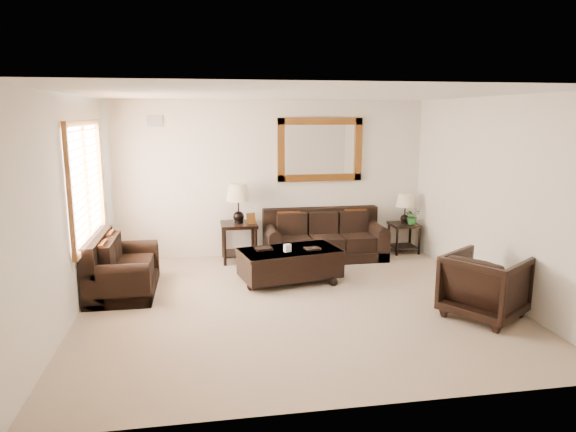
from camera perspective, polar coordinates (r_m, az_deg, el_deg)
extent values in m
cube|color=tan|center=(6.88, 0.84, -9.68)|extent=(5.50, 5.00, 0.01)
cube|color=white|center=(6.43, 0.91, 13.41)|extent=(5.50, 5.00, 0.01)
cube|color=silver|center=(8.97, -2.04, 4.13)|extent=(5.50, 0.01, 2.70)
cube|color=silver|center=(4.15, 7.20, -4.30)|extent=(5.50, 0.01, 2.70)
cube|color=silver|center=(6.61, -23.28, 0.68)|extent=(0.01, 5.00, 2.70)
cube|color=silver|center=(7.52, 21.96, 1.96)|extent=(0.01, 5.00, 2.70)
cube|color=white|center=(7.44, -21.70, 3.44)|extent=(0.01, 1.80, 1.50)
cube|color=brown|center=(7.38, -21.88, 9.54)|extent=(0.06, 1.96, 0.08)
cube|color=brown|center=(7.57, -21.02, -2.47)|extent=(0.06, 1.96, 0.08)
cube|color=brown|center=(6.53, -23.07, 2.36)|extent=(0.06, 0.08, 1.50)
cube|color=brown|center=(8.35, -20.16, 4.31)|extent=(0.06, 0.08, 1.50)
cube|color=brown|center=(7.44, -21.44, 3.46)|extent=(0.05, 0.05, 1.50)
cube|color=#4F2A0F|center=(9.04, 3.59, 7.36)|extent=(1.50, 0.06, 1.10)
cube|color=white|center=(9.06, 3.56, 7.37)|extent=(1.26, 0.01, 0.86)
cube|color=#999999|center=(8.83, -14.58, 10.19)|extent=(0.25, 0.02, 0.18)
cube|color=black|center=(8.93, 4.08, -4.21)|extent=(2.05, 0.89, 0.17)
cube|color=black|center=(9.12, 3.62, -0.35)|extent=(2.05, 0.21, 0.42)
cube|color=black|center=(8.75, 0.64, -3.09)|extent=(0.52, 0.73, 0.25)
cube|color=black|center=(8.86, 4.12, -2.93)|extent=(0.52, 0.73, 0.25)
cube|color=black|center=(9.00, 7.51, -2.77)|extent=(0.52, 0.73, 0.25)
cube|color=black|center=(8.72, -1.82, -3.46)|extent=(0.21, 0.89, 0.49)
cylinder|color=black|center=(8.66, -1.83, -1.87)|extent=(0.21, 0.87, 0.21)
cube|color=black|center=(9.14, 9.72, -2.92)|extent=(0.21, 0.89, 0.49)
cylinder|color=black|center=(9.09, 9.78, -1.41)|extent=(0.21, 0.87, 0.21)
cube|color=#6B300E|center=(8.84, 0.11, -0.73)|extent=(0.39, 0.17, 0.40)
cube|color=#6B300E|center=(9.12, 7.52, -0.46)|extent=(0.39, 0.17, 0.40)
cube|color=black|center=(7.65, -17.73, -7.40)|extent=(0.87, 1.46, 0.16)
cube|color=black|center=(7.56, -20.47, -3.59)|extent=(0.20, 1.46, 0.41)
cube|color=black|center=(7.34, -17.97, -6.53)|extent=(0.71, 0.51, 0.25)
cube|color=black|center=(7.84, -17.43, -5.37)|extent=(0.71, 0.51, 0.25)
cube|color=black|center=(7.01, -18.51, -7.79)|extent=(0.87, 0.20, 0.48)
cylinder|color=black|center=(6.94, -18.63, -5.90)|extent=(0.85, 0.20, 0.20)
cube|color=black|center=(8.20, -17.20, -4.96)|extent=(0.87, 0.20, 0.48)
cylinder|color=black|center=(8.14, -17.30, -3.33)|extent=(0.85, 0.20, 0.20)
cube|color=#6B300E|center=(7.23, -19.60, -4.22)|extent=(0.17, 0.38, 0.39)
cube|color=#6B300E|center=(7.82, -18.84, -3.03)|extent=(0.17, 0.38, 0.39)
cube|color=black|center=(8.69, -5.49, -0.95)|extent=(0.60, 0.60, 0.05)
cube|color=black|center=(8.81, -5.43, -4.12)|extent=(0.51, 0.51, 0.03)
cylinder|color=black|center=(8.51, -7.05, -3.53)|extent=(0.05, 0.05, 0.60)
cylinder|color=black|center=(8.54, -3.59, -3.41)|extent=(0.05, 0.05, 0.60)
cylinder|color=black|center=(9.00, -7.20, -2.71)|extent=(0.05, 0.05, 0.60)
cylinder|color=black|center=(9.04, -3.94, -2.59)|extent=(0.05, 0.05, 0.60)
sphere|color=black|center=(8.67, -5.50, -0.07)|extent=(0.19, 0.19, 0.19)
cylinder|color=black|center=(8.63, -5.53, 1.22)|extent=(0.03, 0.03, 0.39)
cone|color=#CAB486|center=(8.60, -5.56, 2.65)|extent=(0.42, 0.42, 0.28)
cube|color=#4F2A0F|center=(8.58, -4.14, -0.27)|extent=(0.16, 0.11, 0.19)
cube|color=black|center=(9.46, 12.80, -0.94)|extent=(0.49, 0.49, 0.04)
cube|color=black|center=(9.55, 12.69, -3.30)|extent=(0.41, 0.41, 0.03)
cylinder|color=black|center=(9.25, 12.02, -2.86)|extent=(0.04, 0.04, 0.49)
cylinder|color=black|center=(9.41, 14.38, -2.73)|extent=(0.04, 0.04, 0.49)
cylinder|color=black|center=(9.63, 11.12, -2.28)|extent=(0.04, 0.04, 0.49)
cylinder|color=black|center=(9.78, 13.40, -2.16)|extent=(0.04, 0.04, 0.49)
sphere|color=black|center=(9.44, 12.83, -0.28)|extent=(0.15, 0.15, 0.15)
cylinder|color=black|center=(9.41, 12.87, 0.67)|extent=(0.02, 0.02, 0.32)
cone|color=#CAB486|center=(9.38, 12.92, 1.73)|extent=(0.34, 0.34, 0.23)
sphere|color=black|center=(7.38, -4.10, -7.80)|extent=(0.13, 0.13, 0.13)
sphere|color=black|center=(7.58, 5.10, -7.29)|extent=(0.13, 0.13, 0.13)
sphere|color=black|center=(7.90, -4.49, -6.51)|extent=(0.13, 0.13, 0.13)
sphere|color=black|center=(8.09, 4.11, -6.08)|extent=(0.13, 0.13, 0.13)
cube|color=black|center=(7.64, 0.20, -5.20)|extent=(1.55, 1.04, 0.40)
cube|color=black|center=(7.60, 0.20, -3.91)|extent=(1.58, 1.06, 0.04)
cube|color=black|center=(7.58, -2.73, -3.64)|extent=(0.27, 0.21, 0.03)
cube|color=black|center=(7.60, 2.73, -3.65)|extent=(0.25, 0.20, 0.03)
cube|color=white|center=(7.46, -0.07, -3.57)|extent=(0.12, 0.10, 0.11)
imported|color=black|center=(6.75, 21.06, -6.93)|extent=(1.14, 1.15, 0.88)
imported|color=#1E531C|center=(9.39, 13.64, -0.19)|extent=(0.34, 0.36, 0.24)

